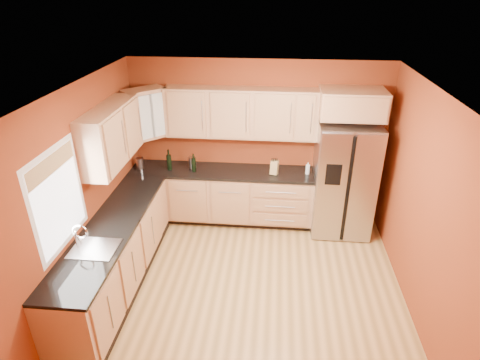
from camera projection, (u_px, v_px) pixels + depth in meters
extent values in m
plane|color=olive|center=(247.00, 291.00, 5.22)|extent=(4.00, 4.00, 0.00)
plane|color=white|center=(249.00, 93.00, 4.05)|extent=(4.00, 4.00, 0.00)
cube|color=maroon|center=(258.00, 142.00, 6.41)|extent=(4.00, 0.04, 2.60)
cube|color=maroon|center=(227.00, 345.00, 2.85)|extent=(4.00, 0.04, 2.60)
cube|color=maroon|center=(82.00, 197.00, 4.80)|extent=(0.04, 4.00, 2.60)
cube|color=maroon|center=(427.00, 213.00, 4.46)|extent=(0.04, 4.00, 2.60)
cube|color=tan|center=(222.00, 196.00, 6.58)|extent=(2.90, 0.60, 0.88)
cube|color=tan|center=(116.00, 256.00, 5.16)|extent=(0.60, 2.80, 0.88)
cube|color=black|center=(221.00, 171.00, 6.36)|extent=(2.90, 0.62, 0.04)
cube|color=black|center=(112.00, 226.00, 4.95)|extent=(0.62, 2.80, 0.04)
cube|color=tan|center=(241.00, 113.00, 6.05)|extent=(2.30, 0.33, 0.75)
cube|color=tan|center=(112.00, 135.00, 5.20)|extent=(0.33, 1.35, 0.75)
cube|color=tan|center=(146.00, 113.00, 6.02)|extent=(0.67, 0.67, 0.75)
cube|color=tan|center=(352.00, 104.00, 5.70)|extent=(0.92, 0.60, 0.40)
cube|color=#A9A8AD|center=(343.00, 179.00, 6.15)|extent=(0.90, 0.75, 1.78)
cube|color=white|center=(58.00, 199.00, 4.24)|extent=(0.03, 0.90, 1.00)
cylinder|color=#A9A8AD|center=(140.00, 163.00, 6.37)|extent=(0.15, 0.15, 0.18)
cylinder|color=#A9A8AD|center=(192.00, 163.00, 6.39)|extent=(0.15, 0.15, 0.18)
cube|color=tan|center=(274.00, 167.00, 6.19)|extent=(0.13, 0.13, 0.22)
cylinder|color=white|center=(308.00, 168.00, 6.20)|extent=(0.08, 0.08, 0.19)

